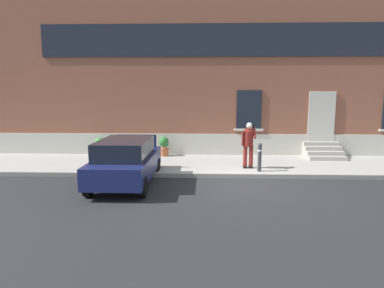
% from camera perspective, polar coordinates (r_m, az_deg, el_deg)
% --- Properties ---
extents(ground_plane, '(80.00, 80.00, 0.00)m').
position_cam_1_polar(ground_plane, '(11.51, 8.04, -6.70)').
color(ground_plane, '#232326').
extents(sidewalk, '(24.00, 3.60, 0.15)m').
position_cam_1_polar(sidewalk, '(14.20, 6.89, -3.38)').
color(sidewalk, '#99968E').
rests_on(sidewalk, ground).
extents(curb_edge, '(24.00, 0.12, 0.15)m').
position_cam_1_polar(curb_edge, '(12.40, 7.60, -5.20)').
color(curb_edge, gray).
rests_on(curb_edge, ground).
extents(building_facade, '(24.00, 1.52, 7.50)m').
position_cam_1_polar(building_facade, '(16.37, 6.43, 11.12)').
color(building_facade, brown).
rests_on(building_facade, ground).
extents(entrance_stoop, '(1.58, 1.28, 0.64)m').
position_cam_1_polar(entrance_stoop, '(16.23, 20.63, -1.21)').
color(entrance_stoop, '#9E998E').
rests_on(entrance_stoop, sidewalk).
extents(hatchback_car_navy, '(1.81, 4.08, 1.50)m').
position_cam_1_polar(hatchback_car_navy, '(11.55, -10.77, -2.70)').
color(hatchback_car_navy, '#161E4C').
rests_on(hatchback_car_navy, ground).
extents(bollard_near_person, '(0.15, 0.15, 1.04)m').
position_cam_1_polar(bollard_near_person, '(12.76, 11.01, -1.95)').
color(bollard_near_person, '#333338').
rests_on(bollard_near_person, sidewalk).
extents(bollard_far_left, '(0.15, 0.15, 1.04)m').
position_cam_1_polar(bollard_far_left, '(12.80, -8.01, -1.84)').
color(bollard_far_left, '#333338').
rests_on(bollard_far_left, sidewalk).
extents(person_on_phone, '(0.51, 0.51, 1.74)m').
position_cam_1_polar(person_on_phone, '(13.09, 9.25, 0.30)').
color(person_on_phone, maroon).
rests_on(person_on_phone, sidewalk).
extents(planter_charcoal, '(0.44, 0.44, 0.86)m').
position_cam_1_polar(planter_charcoal, '(15.79, -14.81, -0.41)').
color(planter_charcoal, '#2D2D30').
rests_on(planter_charcoal, sidewalk).
extents(planter_terracotta, '(0.44, 0.44, 0.86)m').
position_cam_1_polar(planter_terracotta, '(15.54, -4.60, -0.29)').
color(planter_terracotta, '#B25B38').
rests_on(planter_terracotta, sidewalk).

